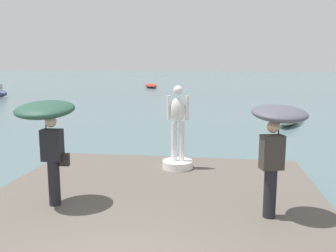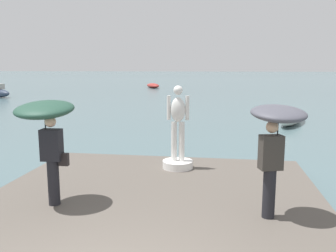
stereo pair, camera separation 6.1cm
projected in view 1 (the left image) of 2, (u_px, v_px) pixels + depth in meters
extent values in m
plane|color=#4C666B|center=(208.00, 92.00, 42.88)|extent=(400.00, 400.00, 0.00)
cube|color=#564F47|center=(136.00, 245.00, 5.70)|extent=(6.91, 9.93, 0.40)
cylinder|color=white|center=(178.00, 164.00, 9.33)|extent=(0.80, 0.80, 0.20)
cylinder|color=white|center=(174.00, 141.00, 9.25)|extent=(0.15, 0.15, 1.03)
cylinder|color=white|center=(182.00, 142.00, 9.22)|extent=(0.15, 0.15, 1.03)
ellipsoid|color=white|center=(178.00, 110.00, 9.09)|extent=(0.38, 0.26, 0.64)
sphere|color=white|center=(178.00, 90.00, 9.01)|extent=(0.24, 0.24, 0.24)
cylinder|color=white|center=(169.00, 108.00, 9.12)|extent=(0.10, 0.10, 0.62)
cylinder|color=white|center=(187.00, 108.00, 9.05)|extent=(0.10, 0.10, 0.62)
cylinder|color=black|center=(54.00, 183.00, 6.78)|extent=(0.22, 0.22, 0.88)
cube|color=black|center=(52.00, 145.00, 6.66)|extent=(0.39, 0.25, 0.60)
sphere|color=beige|center=(51.00, 122.00, 6.59)|extent=(0.21, 0.21, 0.21)
cylinder|color=#262626|center=(46.00, 128.00, 6.66)|extent=(0.02, 0.02, 0.55)
ellipsoid|color=#234738|center=(45.00, 110.00, 6.60)|extent=(1.13, 1.16, 0.41)
cube|color=black|center=(64.00, 160.00, 6.70)|extent=(0.18, 0.10, 0.24)
cylinder|color=black|center=(270.00, 193.00, 6.22)|extent=(0.22, 0.22, 0.88)
cube|color=#38332D|center=(272.00, 152.00, 6.10)|extent=(0.43, 0.33, 0.60)
sphere|color=tan|center=(273.00, 127.00, 6.03)|extent=(0.21, 0.21, 0.21)
cylinder|color=#262626|center=(278.00, 133.00, 6.10)|extent=(0.02, 0.02, 0.56)
ellipsoid|color=#4C4C56|center=(280.00, 113.00, 6.05)|extent=(1.17, 1.19, 0.35)
ellipsoid|color=silver|center=(290.00, 117.00, 19.09)|extent=(2.45, 4.41, 0.77)
ellipsoid|color=#9E2D28|center=(151.00, 86.00, 51.96)|extent=(3.21, 4.75, 0.67)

